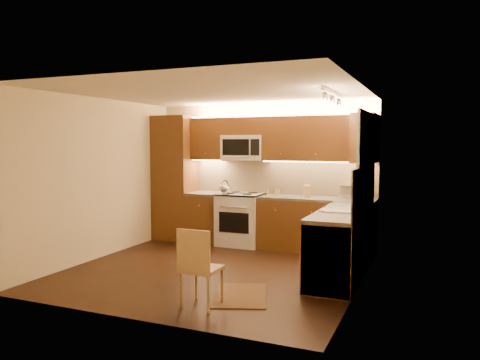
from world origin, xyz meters
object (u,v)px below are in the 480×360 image
at_px(kettle, 225,187).
at_px(soap_bottle, 361,198).
at_px(knife_block, 307,191).
at_px(sink, 344,203).
at_px(toaster_oven, 354,192).
at_px(microwave, 244,148).
at_px(dining_chair, 202,267).
at_px(stove, 241,219).

height_order(kettle, soap_bottle, kettle).
height_order(knife_block, soap_bottle, same).
distance_m(sink, toaster_oven, 1.31).
xyz_separation_m(microwave, soap_bottle, (2.15, -0.69, -0.72)).
bearing_deg(soap_bottle, knife_block, 133.17).
relative_size(sink, knife_block, 4.30).
distance_m(knife_block, dining_chair, 3.18).
relative_size(microwave, dining_chair, 0.86).
distance_m(toaster_oven, dining_chair, 3.47).
relative_size(microwave, toaster_oven, 2.15).
bearing_deg(dining_chair, toaster_oven, 72.12).
distance_m(microwave, knife_block, 1.38).
bearing_deg(dining_chair, soap_bottle, 62.90).
height_order(sink, toaster_oven, toaster_oven).
xyz_separation_m(stove, dining_chair, (0.80, -3.06, -0.02)).
relative_size(kettle, dining_chair, 0.28).
height_order(kettle, dining_chair, kettle).
relative_size(stove, sink, 1.07).
distance_m(stove, sink, 2.35).
bearing_deg(dining_chair, stove, 105.86).
relative_size(toaster_oven, knife_block, 1.77).
bearing_deg(stove, soap_bottle, -14.51).
xyz_separation_m(sink, kettle, (-2.21, 0.90, 0.07)).
bearing_deg(microwave, dining_chair, -75.91).
bearing_deg(knife_block, sink, -77.71).
relative_size(stove, microwave, 1.21).
xyz_separation_m(knife_block, soap_bottle, (0.98, -0.61, -0.00)).
bearing_deg(soap_bottle, stove, 150.72).
height_order(sink, kettle, kettle).
bearing_deg(soap_bottle, kettle, 157.26).
relative_size(soap_bottle, dining_chair, 0.23).
relative_size(sink, kettle, 3.49).
xyz_separation_m(sink, soap_bottle, (0.15, 0.57, 0.02)).
xyz_separation_m(kettle, knife_block, (1.38, 0.28, -0.04)).
distance_m(toaster_oven, soap_bottle, 0.77).
xyz_separation_m(sink, dining_chair, (-1.20, -1.93, -0.53)).
height_order(microwave, kettle, microwave).
distance_m(kettle, dining_chair, 3.07).
xyz_separation_m(microwave, dining_chair, (0.80, -3.19, -1.28)).
height_order(stove, dining_chair, stove).
height_order(soap_bottle, dining_chair, soap_bottle).
bearing_deg(knife_block, toaster_oven, -13.45).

